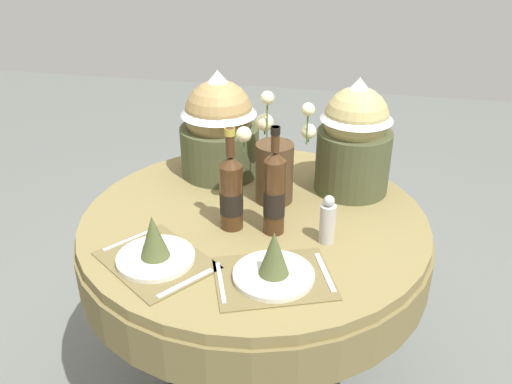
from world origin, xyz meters
TOP-DOWN VIEW (x-y plane):
  - ground at (0.00, 0.00)m, footprint 8.00×8.00m
  - dining_table at (0.00, 0.00)m, footprint 1.23×1.23m
  - place_setting_left at (-0.24, -0.33)m, footprint 0.43×0.41m
  - place_setting_right at (0.13, -0.34)m, footprint 0.41×0.36m
  - flower_vase at (0.05, 0.14)m, footprint 0.26×0.23m
  - wine_bottle_left at (-0.06, -0.08)m, footprint 0.08×0.08m
  - wine_bottle_centre at (0.08, -0.08)m, footprint 0.07×0.07m
  - pepper_mill at (0.26, -0.11)m, footprint 0.05×0.05m
  - gift_tub_back_left at (-0.21, 0.32)m, footprint 0.31×0.31m
  - gift_tub_back_right at (0.32, 0.28)m, footprint 0.28×0.28m

SIDE VIEW (x-z plane):
  - ground at x=0.00m, z-range 0.00..0.00m
  - dining_table at x=0.00m, z-range 0.25..1.03m
  - place_setting_left at x=-0.24m, z-range 0.75..0.91m
  - place_setting_right at x=0.13m, z-range 0.75..0.91m
  - pepper_mill at x=0.26m, z-range 0.77..0.94m
  - wine_bottle_left at x=-0.06m, z-range 0.73..1.09m
  - flower_vase at x=0.05m, z-range 0.72..1.12m
  - wine_bottle_centre at x=0.08m, z-range 0.74..1.11m
  - gift_tub_back_left at x=-0.21m, z-range 0.79..1.21m
  - gift_tub_back_right at x=0.32m, z-range 0.79..1.23m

